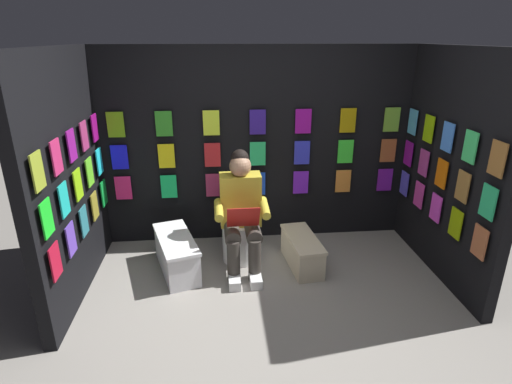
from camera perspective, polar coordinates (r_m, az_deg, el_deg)
The scene contains 8 objects.
ground_plane at distance 3.41m, azimuth 3.14°, elevation -19.37°, with size 30.00×30.00×0.00m, color gray.
display_wall_back at distance 4.53m, azimuth 0.13°, elevation 6.27°, with size 3.42×0.14×2.12m.
display_wall_left at distance 4.21m, azimuth 25.36°, elevation 3.06°, with size 0.14×1.74×2.12m.
display_wall_right at distance 3.85m, azimuth -24.68°, elevation 1.67°, with size 0.14×1.74×2.12m.
toilet at distance 4.31m, azimuth -2.20°, elevation -4.91°, with size 0.41×0.56×0.77m.
person_reading at distance 4.00m, azimuth -2.02°, elevation -2.77°, with size 0.53×0.69×1.19m.
comic_longbox_near at distance 4.23m, azimuth 6.38°, elevation -8.13°, with size 0.35×0.72×0.31m.
comic_longbox_far at distance 4.18m, azimuth -10.92°, elevation -8.42°, with size 0.53×0.86×0.36m.
Camera 1 is at (0.42, 2.57, 2.20)m, focal length 28.93 mm.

